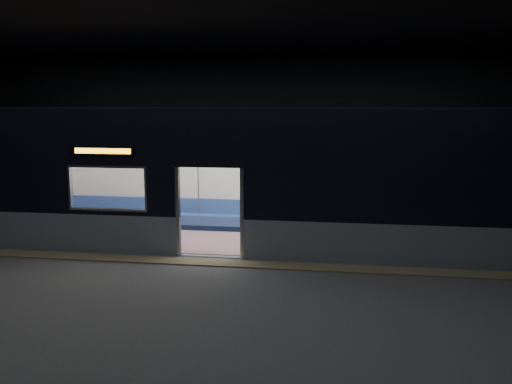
# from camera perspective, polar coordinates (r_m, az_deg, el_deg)

# --- Properties ---
(station_floor) EXTENTS (24.00, 14.00, 0.01)m
(station_floor) POSITION_cam_1_polar(r_m,az_deg,el_deg) (11.48, -6.07, -8.24)
(station_floor) COLOR #47494C
(station_floor) RESTS_ON ground
(station_envelope) EXTENTS (24.00, 14.00, 5.00)m
(station_envelope) POSITION_cam_1_polar(r_m,az_deg,el_deg) (10.96, -6.39, 10.39)
(station_envelope) COLOR black
(station_envelope) RESTS_ON station_floor
(tactile_strip) EXTENTS (22.80, 0.50, 0.03)m
(tactile_strip) POSITION_cam_1_polar(r_m,az_deg,el_deg) (11.98, -5.39, -7.38)
(tactile_strip) COLOR #8C7F59
(tactile_strip) RESTS_ON station_floor
(metro_car) EXTENTS (18.00, 3.04, 3.35)m
(metro_car) POSITION_cam_1_polar(r_m,az_deg,el_deg) (13.52, -3.43, 2.45)
(metro_car) COLOR gray
(metro_car) RESTS_ON station_floor
(passenger) EXTENTS (0.41, 0.69, 1.35)m
(passenger) POSITION_cam_1_polar(r_m,az_deg,el_deg) (14.40, 4.49, -1.40)
(passenger) COLOR black
(passenger) RESTS_ON metro_car
(handbag) EXTENTS (0.34, 0.31, 0.14)m
(handbag) POSITION_cam_1_polar(r_m,az_deg,el_deg) (14.21, 4.46, -2.02)
(handbag) COLOR black
(handbag) RESTS_ON passenger
(transit_map) EXTENTS (1.00, 0.03, 0.65)m
(transit_map) POSITION_cam_1_polar(r_m,az_deg,el_deg) (14.57, 10.79, 1.31)
(transit_map) COLOR white
(transit_map) RESTS_ON metro_car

